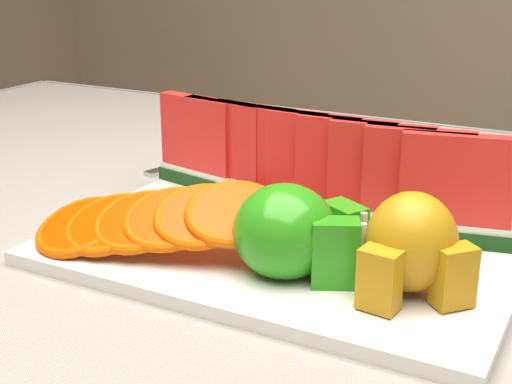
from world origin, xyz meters
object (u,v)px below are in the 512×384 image
at_px(fork, 205,158).
at_px(platter, 291,241).
at_px(apple_cluster, 294,234).
at_px(pear_cluster, 412,246).

bearing_deg(fork, platter, -42.85).
height_order(apple_cluster, fork, apple_cluster).
bearing_deg(apple_cluster, pear_cluster, 4.17).
height_order(platter, fork, platter).
distance_m(pear_cluster, fork, 0.43).
bearing_deg(platter, apple_cluster, -63.69).
relative_size(platter, apple_cluster, 3.67).
distance_m(platter, apple_cluster, 0.09).
xyz_separation_m(apple_cluster, fork, (-0.25, 0.27, -0.04)).
relative_size(apple_cluster, fork, 0.56).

